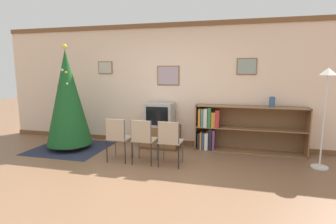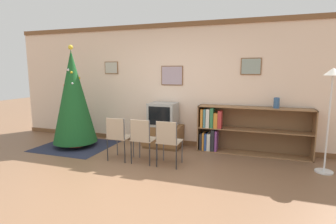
% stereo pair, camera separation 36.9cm
% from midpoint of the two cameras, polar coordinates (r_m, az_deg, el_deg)
% --- Properties ---
extents(ground_plane, '(24.00, 24.00, 0.00)m').
position_cam_midpoint_polar(ground_plane, '(3.99, -6.44, -15.78)').
color(ground_plane, brown).
extents(wall_back, '(8.37, 0.11, 2.70)m').
position_cam_midpoint_polar(wall_back, '(5.91, 3.38, 5.87)').
color(wall_back, beige).
rests_on(wall_back, ground_plane).
extents(area_rug, '(1.53, 1.40, 0.01)m').
position_cam_midpoint_polar(area_rug, '(6.20, -17.78, -7.06)').
color(area_rug, '#23283D').
rests_on(area_rug, ground_plane).
extents(christmas_tree, '(0.94, 0.94, 2.20)m').
position_cam_midpoint_polar(christmas_tree, '(6.00, -18.28, 3.09)').
color(christmas_tree, maroon).
rests_on(christmas_tree, area_rug).
extents(tv_console, '(0.82, 0.54, 0.48)m').
position_cam_midpoint_polar(tv_console, '(5.80, 0.78, -5.27)').
color(tv_console, brown).
rests_on(tv_console, ground_plane).
extents(television, '(0.58, 0.50, 0.50)m').
position_cam_midpoint_polar(television, '(5.70, 0.79, -0.49)').
color(television, '#9E9E99').
rests_on(television, tv_console).
extents(folding_chair_left, '(0.40, 0.40, 0.82)m').
position_cam_midpoint_polar(folding_chair_left, '(4.93, -8.72, -5.18)').
color(folding_chair_left, tan).
rests_on(folding_chair_left, ground_plane).
extents(folding_chair_center, '(0.40, 0.40, 0.82)m').
position_cam_midpoint_polar(folding_chair_center, '(4.73, -3.40, -5.70)').
color(folding_chair_center, tan).
rests_on(folding_chair_center, ground_plane).
extents(folding_chair_right, '(0.40, 0.40, 0.82)m').
position_cam_midpoint_polar(folding_chair_right, '(4.57, 2.34, -6.20)').
color(folding_chair_right, tan).
rests_on(folding_chair_right, ground_plane).
extents(bookshelf, '(2.20, 0.36, 0.96)m').
position_cam_midpoint_polar(bookshelf, '(5.59, 15.95, -3.74)').
color(bookshelf, olive).
rests_on(bookshelf, ground_plane).
extents(vase, '(0.11, 0.11, 0.21)m').
position_cam_midpoint_polar(vase, '(5.51, 24.36, 1.84)').
color(vase, '#335684').
rests_on(vase, bookshelf).
extents(standing_lamp, '(0.28, 0.28, 1.72)m').
position_cam_midpoint_polar(standing_lamp, '(4.99, 33.85, 3.43)').
color(standing_lamp, silver).
rests_on(standing_lamp, ground_plane).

